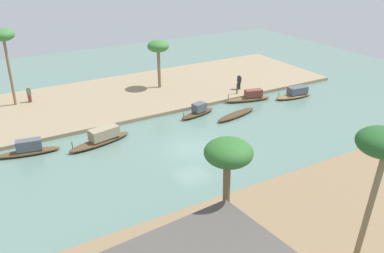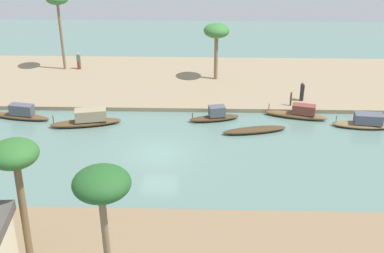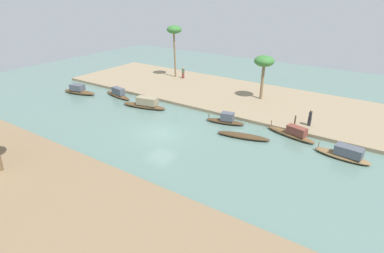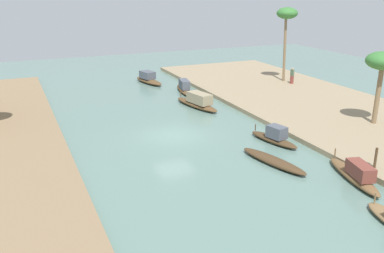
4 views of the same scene
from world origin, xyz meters
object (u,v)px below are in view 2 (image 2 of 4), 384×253
object	(u,v)px
sampan_upstream_small	(215,116)
person_by_mooring	(302,92)
sampan_with_red_awning	(298,113)
palm_tree_left_near	(217,32)
palm_tree_right_short	(102,191)
sampan_downstream_large	(88,119)
palm_tree_right_tall	(15,160)
sampan_foreground	(255,130)
palm_tree_left_far	(57,1)
sampan_open_hull	(21,114)
person_on_near_bank	(79,62)
mooring_post	(291,99)
sampan_near_left_bank	(364,122)

from	to	relation	value
sampan_upstream_small	person_by_mooring	size ratio (longest dim) A/B	2.48
sampan_with_red_awning	palm_tree_left_near	bearing A→B (deg)	-36.26
sampan_upstream_small	palm_tree_right_short	world-z (taller)	palm_tree_right_short
sampan_downstream_large	palm_tree_right_tall	world-z (taller)	palm_tree_right_tall
sampan_foreground	palm_tree_left_far	xyz separation A→B (m)	(17.28, -12.63, 6.64)
sampan_downstream_large	palm_tree_right_tall	xyz separation A→B (m)	(-0.69, 16.30, 5.59)
sampan_open_hull	palm_tree_right_short	world-z (taller)	palm_tree_right_short
palm_tree_right_tall	sampan_open_hull	bearing A→B (deg)	-70.49
sampan_foreground	person_on_near_bank	size ratio (longest dim) A/B	3.09
sampan_downstream_large	person_on_near_bank	bearing A→B (deg)	-86.61
sampan_open_hull	sampan_foreground	xyz separation A→B (m)	(-18.06, 1.91, -0.23)
sampan_open_hull	person_by_mooring	xyz separation A→B (m)	(-22.35, -3.57, 0.64)
person_by_mooring	palm_tree_left_far	world-z (taller)	palm_tree_left_far
sampan_with_red_awning	palm_tree_left_far	xyz separation A→B (m)	(20.91, -9.95, 6.43)
person_on_near_bank	palm_tree_right_short	size ratio (longest dim) A/B	0.21
sampan_with_red_awning	mooring_post	world-z (taller)	mooring_post
sampan_downstream_large	palm_tree_right_short	xyz separation A→B (m)	(-5.32, 20.30, 6.66)
sampan_downstream_large	sampan_with_red_awning	world-z (taller)	sampan_downstream_large
sampan_downstream_large	sampan_foreground	xyz separation A→B (m)	(-12.61, 0.90, -0.30)
sampan_open_hull	person_by_mooring	world-z (taller)	person_by_mooring
sampan_open_hull	sampan_with_red_awning	bearing A→B (deg)	-167.90
person_on_near_bank	palm_tree_right_tall	xyz separation A→B (m)	(-3.98, 28.15, 5.10)
palm_tree_right_short	palm_tree_left_far	bearing A→B (deg)	-72.67
sampan_near_left_bank	palm_tree_left_far	world-z (taller)	palm_tree_left_far
palm_tree_right_tall	palm_tree_left_far	bearing A→B (deg)	-79.17
palm_tree_left_far	mooring_post	bearing A→B (deg)	158.10
sampan_foreground	person_on_near_bank	distance (m)	20.40
mooring_post	person_by_mooring	bearing A→B (deg)	-133.94
sampan_with_red_awning	person_by_mooring	size ratio (longest dim) A/B	3.05
sampan_near_left_bank	sampan_foreground	xyz separation A→B (m)	(8.34, 1.10, -0.24)
person_on_near_bank	palm_tree_left_near	xyz separation A→B (m)	(-13.13, 2.31, 3.68)
sampan_near_left_bank	palm_tree_left_far	distance (m)	28.82
sampan_with_red_awning	palm_tree_right_tall	xyz separation A→B (m)	(15.55, 18.08, 5.67)
sampan_open_hull	sampan_foreground	size ratio (longest dim) A/B	0.98
sampan_foreground	person_by_mooring	xyz separation A→B (m)	(-4.29, -5.47, 0.87)
person_on_near_bank	palm_tree_left_near	world-z (taller)	palm_tree_left_near
mooring_post	palm_tree_left_far	distance (m)	22.90
sampan_downstream_large	mooring_post	distance (m)	16.23
person_on_near_bank	palm_tree_right_tall	bearing A→B (deg)	88.22
sampan_with_red_awning	palm_tree_left_near	xyz separation A→B (m)	(6.40, -7.77, 4.26)
sampan_open_hull	sampan_foreground	world-z (taller)	sampan_open_hull
person_on_near_bank	person_by_mooring	world-z (taller)	person_by_mooring
palm_tree_right_tall	palm_tree_right_short	world-z (taller)	palm_tree_right_short
sampan_open_hull	mooring_post	bearing A→B (deg)	-163.31
palm_tree_left_far	palm_tree_right_short	distance (m)	33.56
person_by_mooring	palm_tree_right_tall	world-z (taller)	palm_tree_right_tall
sampan_with_red_awning	palm_tree_left_far	bearing A→B (deg)	-11.22
sampan_downstream_large	sampan_with_red_awning	bearing A→B (deg)	174.09
sampan_upstream_small	sampan_downstream_large	distance (m)	9.77
mooring_post	palm_tree_left_near	size ratio (longest dim) A/B	0.22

